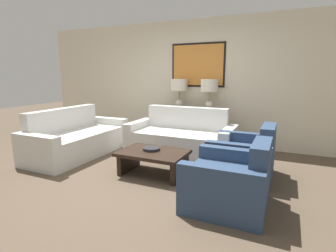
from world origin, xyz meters
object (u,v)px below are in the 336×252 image
object	(u,v)px
armchair_near_camera	(230,183)
couch_by_side	(77,140)
console_table	(193,127)
couch_by_back_wall	(181,139)
decorative_bowl	(151,149)
armchair_near_back_wall	(244,158)
table_lamp_right	(209,88)
coffee_table	(153,158)
table_lamp_left	(179,88)

from	to	relation	value
armchair_near_camera	couch_by_side	bearing A→B (deg)	165.07
console_table	couch_by_back_wall	size ratio (longest dim) A/B	0.61
decorative_bowl	armchair_near_camera	world-z (taller)	armchair_near_camera
armchair_near_back_wall	armchair_near_camera	distance (m)	1.01
table_lamp_right	couch_by_back_wall	distance (m)	1.21
table_lamp_right	couch_by_side	size ratio (longest dim) A/B	0.32
couch_by_back_wall	armchair_near_camera	xyz separation A→B (m)	(1.28, -1.70, -0.01)
couch_by_back_wall	coffee_table	distance (m)	1.19
table_lamp_left	table_lamp_right	distance (m)	0.66
table_lamp_left	armchair_near_camera	size ratio (longest dim) A/B	0.71
console_table	table_lamp_right	distance (m)	0.90
armchair_near_back_wall	couch_by_side	bearing A→B (deg)	-176.26
couch_by_side	decorative_bowl	bearing A→B (deg)	-8.62
decorative_bowl	armchair_near_camera	xyz separation A→B (m)	(1.31, -0.55, -0.11)
armchair_near_camera	couch_by_back_wall	bearing A→B (deg)	126.96
table_lamp_right	armchair_near_camera	world-z (taller)	table_lamp_right
table_lamp_right	couch_by_side	bearing A→B (deg)	-143.11
couch_by_back_wall	couch_by_side	size ratio (longest dim) A/B	1.00
console_table	armchair_near_camera	bearing A→B (deg)	-61.91
couch_by_side	armchair_near_back_wall	bearing A→B (deg)	3.74
armchair_near_camera	console_table	bearing A→B (deg)	118.09
table_lamp_right	decorative_bowl	size ratio (longest dim) A/B	2.41
couch_by_side	decorative_bowl	distance (m)	1.77
console_table	armchair_near_camera	size ratio (longest dim) A/B	1.36
coffee_table	armchair_near_camera	size ratio (longest dim) A/B	1.12
couch_by_side	armchair_near_back_wall	world-z (taller)	couch_by_side
console_table	decorative_bowl	distance (m)	1.85
couch_by_side	table_lamp_left	bearing A→B (deg)	47.57
decorative_bowl	couch_by_back_wall	bearing A→B (deg)	88.47
couch_by_back_wall	armchair_near_camera	size ratio (longest dim) A/B	2.23
table_lamp_right	armchair_near_camera	xyz separation A→B (m)	(0.95, -2.40, -0.94)
couch_by_side	armchair_near_camera	world-z (taller)	couch_by_side
console_table	couch_by_back_wall	world-z (taller)	couch_by_back_wall
table_lamp_right	coffee_table	xyz separation A→B (m)	(-0.31, -1.89, -0.96)
couch_by_back_wall	table_lamp_left	bearing A→B (deg)	115.41
table_lamp_left	decorative_bowl	bearing A→B (deg)	-80.76
armchair_near_back_wall	console_table	bearing A→B (deg)	132.78
couch_by_side	armchair_near_back_wall	size ratio (longest dim) A/B	2.23
couch_by_side	table_lamp_right	bearing A→B (deg)	36.89
table_lamp_left	couch_by_back_wall	size ratio (longest dim) A/B	0.32
coffee_table	decorative_bowl	distance (m)	0.14
table_lamp_left	armchair_near_camera	bearing A→B (deg)	-56.11
couch_by_back_wall	couch_by_side	bearing A→B (deg)	-153.52
console_table	armchair_near_back_wall	world-z (taller)	armchair_near_back_wall
armchair_near_back_wall	armchair_near_camera	size ratio (longest dim) A/B	1.00
table_lamp_left	couch_by_back_wall	bearing A→B (deg)	-64.59
table_lamp_right	decorative_bowl	world-z (taller)	table_lamp_right
coffee_table	couch_by_back_wall	bearing A→B (deg)	91.10
couch_by_side	armchair_near_back_wall	xyz separation A→B (m)	(3.06, 0.20, -0.01)
couch_by_back_wall	decorative_bowl	distance (m)	1.15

